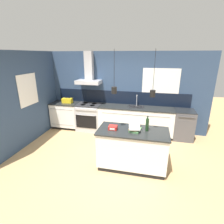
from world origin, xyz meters
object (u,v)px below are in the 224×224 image
(book_stack, at_px, (135,128))
(red_supply_box, at_px, (113,128))
(dishwasher, at_px, (183,124))
(oven_range, at_px, (89,117))
(yellow_toolbox, at_px, (67,101))
(bottle_on_island, at_px, (147,125))

(book_stack, distance_m, red_supply_box, 0.48)
(dishwasher, bearing_deg, oven_range, -179.92)
(red_supply_box, distance_m, yellow_toolbox, 2.73)
(oven_range, distance_m, book_stack, 2.53)
(book_stack, bearing_deg, bottle_on_island, 8.19)
(bottle_on_island, bearing_deg, book_stack, -171.81)
(bottle_on_island, bearing_deg, dishwasher, 58.76)
(bottle_on_island, relative_size, yellow_toolbox, 1.01)
(yellow_toolbox, bearing_deg, bottle_on_island, -32.27)
(bottle_on_island, height_order, red_supply_box, bottle_on_island)
(red_supply_box, bearing_deg, dishwasher, 45.66)
(bottle_on_island, distance_m, book_stack, 0.28)
(book_stack, relative_size, yellow_toolbox, 1.10)
(book_stack, bearing_deg, dishwasher, 53.49)
(oven_range, height_order, book_stack, book_stack)
(oven_range, xyz_separation_m, bottle_on_island, (1.99, -1.74, 0.60))
(book_stack, relative_size, red_supply_box, 2.01)
(bottle_on_island, relative_size, book_stack, 0.92)
(dishwasher, xyz_separation_m, book_stack, (-1.32, -1.78, 0.51))
(bottle_on_island, height_order, book_stack, bottle_on_island)
(book_stack, height_order, yellow_toolbox, yellow_toolbox)
(oven_range, bearing_deg, yellow_toolbox, 179.68)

